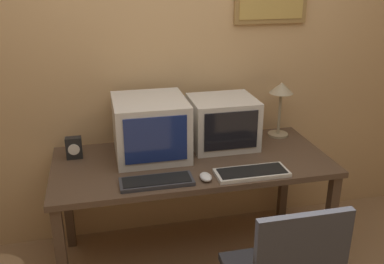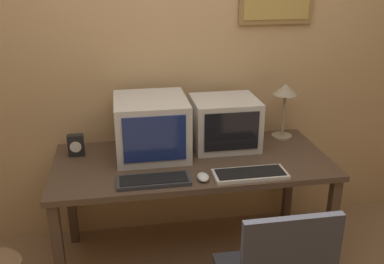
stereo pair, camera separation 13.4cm
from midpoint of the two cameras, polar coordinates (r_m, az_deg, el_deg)
The scene contains 9 objects.
wall_back at distance 2.93m, azimuth -0.19°, elevation 10.20°, with size 8.00×0.08×2.60m.
desk at distance 2.70m, azimuth 1.43°, elevation -5.14°, with size 1.70×0.77×0.74m.
monitor_left at distance 2.69m, azimuth -4.03°, elevation 0.74°, with size 0.45×0.47×0.36m.
monitor_right at distance 2.82m, azimuth 5.72°, elevation 1.23°, with size 0.42×0.37×0.32m.
keyboard_main at distance 2.39m, azimuth -3.52°, elevation -6.49°, with size 0.41×0.15×0.03m.
keyboard_side at distance 2.49m, azimuth 9.29°, elevation -5.57°, with size 0.42×0.17×0.03m.
mouse_near_keyboard at distance 2.41m, azimuth 3.08°, elevation -6.05°, with size 0.07×0.10×0.04m.
desk_clock at distance 2.77m, azimuth -13.89°, elevation -1.74°, with size 0.10×0.06×0.14m.
desk_lamp at distance 2.98m, azimuth 13.56°, elevation 4.59°, with size 0.16×0.16×0.39m.
Camera 2 is at (-0.41, -1.51, 1.87)m, focal length 40.00 mm.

